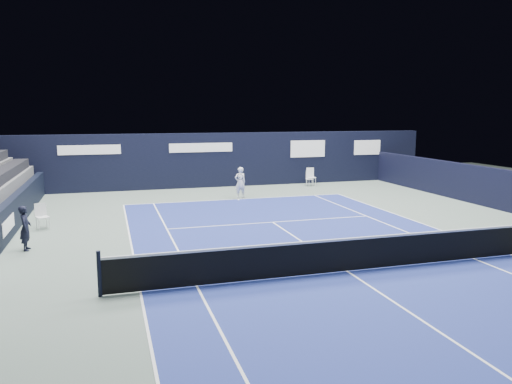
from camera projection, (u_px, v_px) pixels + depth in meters
ground at (318, 252)px, 15.39m from camera, size 48.00×48.00×0.00m
court_surface at (347, 272)px, 13.49m from camera, size 10.97×23.77×0.01m
enclosure_wall_right at (501, 190)px, 21.99m from camera, size 0.30×22.00×1.80m
folding_chair_back_a at (309, 176)px, 29.23m from camera, size 0.49×0.51×0.89m
folding_chair_back_b at (311, 175)px, 29.37m from camera, size 0.48×0.47×1.04m
line_judge_chair at (42, 214)px, 18.43m from camera, size 0.54×0.54×0.95m
line_judge at (25, 228)px, 15.51m from camera, size 0.34×0.52×1.42m
court_markings at (347, 271)px, 13.49m from camera, size 11.03×23.83×0.00m
tennis_net at (348, 254)px, 13.41m from camera, size 12.90×0.10×1.10m
back_sponsor_wall at (218, 160)px, 28.86m from camera, size 26.00×0.63×3.10m
side_barrier_left at (3, 225)px, 16.38m from camera, size 0.33×22.00×1.20m
tennis_player at (240, 183)px, 24.97m from camera, size 0.62×0.84×1.57m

